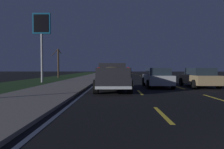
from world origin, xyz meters
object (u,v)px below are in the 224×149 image
pickup_truck (112,76)px  sedan_silver (157,77)px  sedan_tan (199,77)px  gas_price_sign (42,30)px  bare_tree_far (58,63)px

pickup_truck → sedan_silver: 4.37m
sedan_tan → sedan_silver: 3.34m
pickup_truck → gas_price_sign: (7.86, 7.65, 4.59)m
gas_price_sign → sedan_silver: bearing=-115.4°
sedan_tan → gas_price_sign: (5.23, 14.56, 4.79)m
sedan_tan → gas_price_sign: size_ratio=0.60×
pickup_truck → sedan_tan: bearing=-69.2°
sedan_tan → bare_tree_far: bare_tree_far is taller
gas_price_sign → bare_tree_far: bearing=7.2°
pickup_truck → gas_price_sign: gas_price_sign is taller
bare_tree_far → sedan_silver: bearing=-142.5°
gas_price_sign → bare_tree_far: gas_price_sign is taller
sedan_tan → bare_tree_far: 22.91m
gas_price_sign → bare_tree_far: (11.12, 1.41, -3.11)m
sedan_tan → sedan_silver: (-0.10, 3.34, 0.00)m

